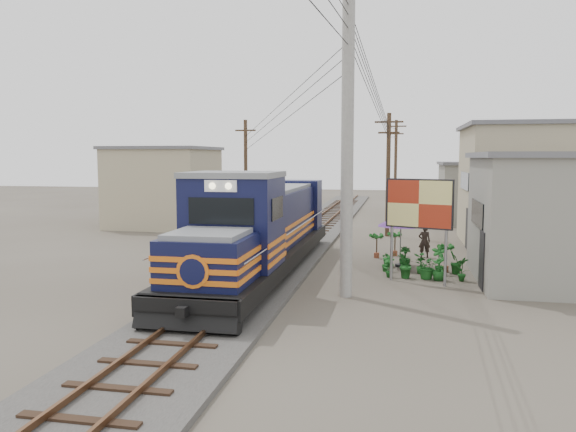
% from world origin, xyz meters
% --- Properties ---
extents(ground, '(120.00, 120.00, 0.00)m').
position_xyz_m(ground, '(0.00, 0.00, 0.00)').
color(ground, '#473F35').
rests_on(ground, ground).
extents(ballast, '(3.60, 70.00, 0.16)m').
position_xyz_m(ballast, '(0.00, 10.00, 0.08)').
color(ballast, '#595651').
rests_on(ballast, ground).
extents(track, '(1.15, 70.00, 0.12)m').
position_xyz_m(track, '(0.00, 10.00, 0.26)').
color(track, '#51331E').
rests_on(track, ground).
extents(locomotive, '(2.91, 15.82, 3.92)m').
position_xyz_m(locomotive, '(0.00, 2.21, 1.72)').
color(locomotive, black).
rests_on(locomotive, ground).
extents(utility_pole_main, '(0.40, 0.40, 10.00)m').
position_xyz_m(utility_pole_main, '(3.50, -0.50, 5.00)').
color(utility_pole_main, '#9E9B93').
rests_on(utility_pole_main, ground).
extents(wooden_pole_mid, '(1.60, 0.24, 7.00)m').
position_xyz_m(wooden_pole_mid, '(4.50, 14.00, 3.68)').
color(wooden_pole_mid, '#4C3826').
rests_on(wooden_pole_mid, ground).
extents(wooden_pole_far, '(1.60, 0.24, 7.50)m').
position_xyz_m(wooden_pole_far, '(4.80, 28.00, 3.93)').
color(wooden_pole_far, '#4C3826').
rests_on(wooden_pole_far, ground).
extents(wooden_pole_left, '(1.60, 0.24, 7.00)m').
position_xyz_m(wooden_pole_left, '(-5.00, 18.00, 3.68)').
color(wooden_pole_left, '#4C3826').
rests_on(wooden_pole_left, ground).
extents(power_lines, '(9.65, 19.00, 3.30)m').
position_xyz_m(power_lines, '(-0.14, 8.49, 7.56)').
color(power_lines, black).
rests_on(power_lines, ground).
extents(shophouse_mid, '(8.40, 7.35, 6.20)m').
position_xyz_m(shophouse_mid, '(12.50, 12.00, 3.11)').
color(shophouse_mid, tan).
rests_on(shophouse_mid, ground).
extents(shophouse_back, '(6.30, 6.30, 4.20)m').
position_xyz_m(shophouse_back, '(11.00, 22.00, 2.11)').
color(shophouse_back, gray).
rests_on(shophouse_back, ground).
extents(shophouse_left, '(6.30, 6.30, 5.20)m').
position_xyz_m(shophouse_left, '(-10.00, 16.00, 2.61)').
color(shophouse_left, tan).
rests_on(shophouse_left, ground).
extents(billboard, '(2.33, 0.95, 3.76)m').
position_xyz_m(billboard, '(5.85, 1.93, 2.78)').
color(billboard, '#99999E').
rests_on(billboard, ground).
extents(market_umbrella, '(2.62, 2.62, 2.19)m').
position_xyz_m(market_umbrella, '(5.24, 4.97, 1.92)').
color(market_umbrella, black).
rests_on(market_umbrella, ground).
extents(vendor, '(0.57, 0.40, 1.48)m').
position_xyz_m(vendor, '(6.31, 7.32, 0.74)').
color(vendor, black).
rests_on(vendor, ground).
extents(plant_nursery, '(3.39, 3.10, 1.13)m').
position_xyz_m(plant_nursery, '(6.03, 3.38, 0.44)').
color(plant_nursery, '#17521A').
rests_on(plant_nursery, ground).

